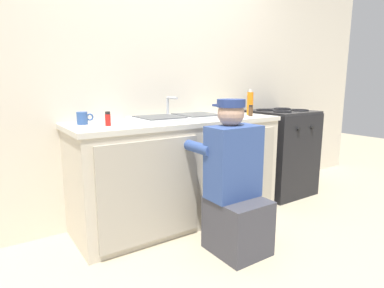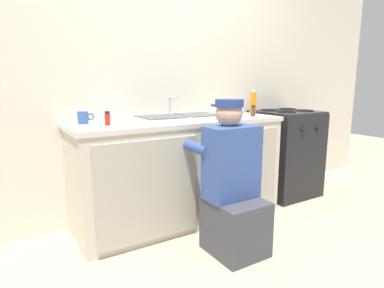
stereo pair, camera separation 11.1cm
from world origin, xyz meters
TOP-DOWN VIEW (x-y plane):
  - ground_plane at (0.00, 0.00)m, footprint 12.00×12.00m
  - back_wall at (0.00, 0.65)m, footprint 6.00×0.10m
  - counter_cabinet at (0.00, 0.29)m, footprint 1.82×0.62m
  - countertop at (0.00, 0.30)m, footprint 1.86×0.62m
  - sink_double_basin at (0.00, 0.30)m, footprint 0.80×0.44m
  - stove_range at (1.32, 0.30)m, footprint 0.62×0.62m
  - plumber_person at (0.05, -0.37)m, footprint 0.42×0.61m
  - cell_phone at (0.68, 0.45)m, footprint 0.07×0.14m
  - spice_bottle_red at (-0.64, 0.25)m, footprint 0.04×0.04m
  - water_glass at (0.63, 0.24)m, footprint 0.06×0.06m
  - soap_bottle_orange at (0.80, 0.26)m, footprint 0.06×0.06m
  - spice_bottle_pepper at (0.71, 0.17)m, footprint 0.04×0.04m
  - coffee_mug at (-0.77, 0.43)m, footprint 0.13×0.08m

SIDE VIEW (x-z plane):
  - ground_plane at x=0.00m, z-range 0.00..0.00m
  - counter_cabinet at x=0.00m, z-range 0.00..0.87m
  - plumber_person at x=0.05m, z-range -0.09..1.01m
  - stove_range at x=1.32m, z-range 0.00..0.93m
  - countertop at x=0.00m, z-range 0.87..0.91m
  - cell_phone at x=0.68m, z-range 0.91..0.92m
  - sink_double_basin at x=0.00m, z-range 0.83..1.02m
  - coffee_mug at x=-0.77m, z-range 0.91..1.00m
  - water_glass at x=0.63m, z-range 0.91..1.01m
  - spice_bottle_red at x=-0.64m, z-range 0.91..1.01m
  - spice_bottle_pepper at x=0.71m, z-range 0.91..1.01m
  - soap_bottle_orange at x=0.80m, z-range 0.90..1.15m
  - back_wall at x=0.00m, z-range 0.00..2.50m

